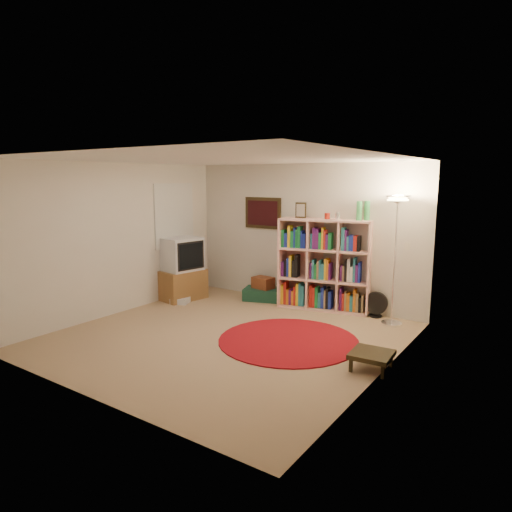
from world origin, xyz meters
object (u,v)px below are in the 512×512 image
(suitcase, at_px, (263,294))
(floor_fan, at_px, (376,305))
(side_table, at_px, (372,355))
(tv_stand, at_px, (182,270))
(bookshelf, at_px, (323,266))
(floor_lamp, at_px, (397,218))

(suitcase, bearing_deg, floor_fan, -15.51)
(floor_fan, height_order, side_table, floor_fan)
(tv_stand, bearing_deg, bookshelf, 30.15)
(bookshelf, distance_m, tv_stand, 2.62)
(side_table, bearing_deg, suitcase, 145.63)
(side_table, bearing_deg, floor_lamp, 100.62)
(bookshelf, height_order, floor_lamp, floor_lamp)
(bookshelf, relative_size, floor_lamp, 0.94)
(floor_lamp, distance_m, floor_fan, 1.50)
(floor_lamp, relative_size, side_table, 4.01)
(floor_fan, distance_m, tv_stand, 3.54)
(floor_fan, xyz_separation_m, side_table, (0.68, -2.05, -0.03))
(side_table, bearing_deg, floor_fan, 108.33)
(side_table, bearing_deg, bookshelf, 128.85)
(bookshelf, height_order, floor_fan, bookshelf)
(floor_lamp, height_order, suitcase, floor_lamp)
(tv_stand, height_order, side_table, tv_stand)
(tv_stand, bearing_deg, side_table, -4.98)
(bookshelf, relative_size, suitcase, 2.36)
(bookshelf, distance_m, floor_lamp, 1.57)
(floor_fan, relative_size, tv_stand, 0.36)
(floor_lamp, distance_m, side_table, 2.37)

